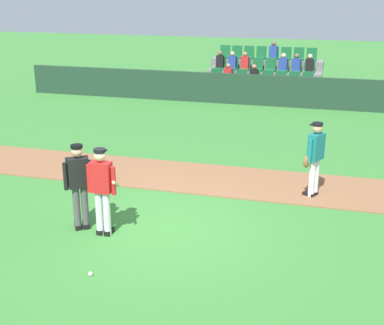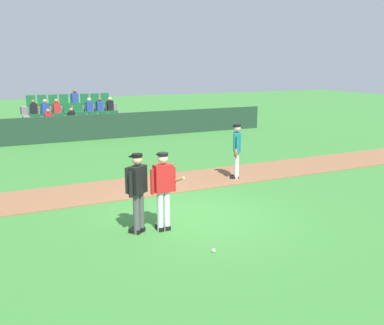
% 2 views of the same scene
% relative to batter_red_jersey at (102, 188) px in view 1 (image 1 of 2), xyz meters
% --- Properties ---
extents(ground_plane, '(80.00, 80.00, 0.00)m').
position_rel_batter_red_jersey_xyz_m(ground_plane, '(0.95, 0.60, -0.97)').
color(ground_plane, '#387A33').
extents(infield_dirt_path, '(28.00, 2.18, 0.03)m').
position_rel_batter_red_jersey_xyz_m(infield_dirt_path, '(0.95, 3.58, -0.95)').
color(infield_dirt_path, brown).
rests_on(infield_dirt_path, ground).
extents(dugout_fence, '(20.00, 0.16, 1.23)m').
position_rel_batter_red_jersey_xyz_m(dugout_fence, '(0.95, 12.54, -0.35)').
color(dugout_fence, '#1E3828').
rests_on(dugout_fence, ground).
extents(stadium_bleachers, '(5.00, 2.95, 2.30)m').
position_rel_batter_red_jersey_xyz_m(stadium_bleachers, '(0.94, 14.41, -0.33)').
color(stadium_bleachers, slate).
rests_on(stadium_bleachers, ground).
extents(batter_red_jersey, '(0.70, 0.77, 1.76)m').
position_rel_batter_red_jersey_xyz_m(batter_red_jersey, '(0.00, 0.00, 0.00)').
color(batter_red_jersey, silver).
rests_on(batter_red_jersey, ground).
extents(umpire_home_plate, '(0.53, 0.47, 1.76)m').
position_rel_batter_red_jersey_xyz_m(umpire_home_plate, '(-0.55, 0.13, 0.03)').
color(umpire_home_plate, '#4C4C4C').
rests_on(umpire_home_plate, ground).
extents(runner_teal_jersey, '(0.46, 0.60, 1.76)m').
position_rel_batter_red_jersey_xyz_m(runner_teal_jersey, '(3.79, 3.11, -0.01)').
color(runner_teal_jersey, white).
rests_on(runner_teal_jersey, ground).
extents(baseball, '(0.07, 0.07, 0.07)m').
position_rel_batter_red_jersey_xyz_m(baseball, '(0.43, -1.51, -0.93)').
color(baseball, white).
rests_on(baseball, ground).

